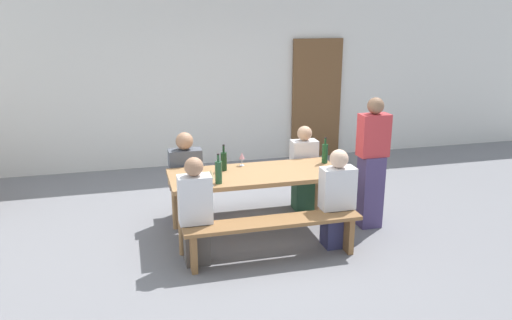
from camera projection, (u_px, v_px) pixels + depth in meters
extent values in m
plane|color=slate|center=(256.00, 232.00, 5.99)|extent=(24.00, 24.00, 0.00)
cube|color=silver|center=(209.00, 70.00, 8.41)|extent=(14.00, 0.20, 3.20)
cube|color=brown|center=(316.00, 99.00, 8.89)|extent=(0.90, 0.06, 2.10)
cube|color=#9E7247|center=(256.00, 175.00, 5.78)|extent=(1.99, 0.82, 0.05)
cylinder|color=#9E7247|center=(181.00, 224.00, 5.34)|extent=(0.07, 0.07, 0.70)
cylinder|color=#9E7247|center=(340.00, 208.00, 5.78)|extent=(0.07, 0.07, 0.70)
cylinder|color=#9E7247|center=(175.00, 201.00, 5.99)|extent=(0.07, 0.07, 0.70)
cylinder|color=#9E7247|center=(318.00, 188.00, 6.44)|extent=(0.07, 0.07, 0.70)
cube|color=olive|center=(273.00, 222.00, 5.21)|extent=(1.89, 0.30, 0.04)
cube|color=olive|center=(193.00, 251.00, 5.06)|extent=(0.06, 0.24, 0.41)
cube|color=olive|center=(347.00, 233.00, 5.47)|extent=(0.06, 0.24, 0.41)
cube|color=olive|center=(242.00, 180.00, 6.53)|extent=(1.89, 0.30, 0.04)
cube|color=olive|center=(178.00, 202.00, 6.38)|extent=(0.06, 0.24, 0.41)
cube|color=olive|center=(303.00, 190.00, 6.80)|extent=(0.06, 0.24, 0.41)
cylinder|color=#143319|center=(224.00, 162.00, 5.82)|extent=(0.07, 0.07, 0.22)
cylinder|color=#143319|center=(224.00, 149.00, 5.78)|extent=(0.02, 0.02, 0.08)
cylinder|color=black|center=(223.00, 145.00, 5.77)|extent=(0.03, 0.03, 0.01)
cylinder|color=#194723|center=(325.00, 154.00, 6.11)|extent=(0.07, 0.07, 0.23)
cylinder|color=#194723|center=(325.00, 141.00, 6.07)|extent=(0.03, 0.03, 0.08)
cylinder|color=black|center=(325.00, 138.00, 6.06)|extent=(0.03, 0.03, 0.01)
cylinder|color=#234C2D|center=(219.00, 172.00, 5.38)|extent=(0.08, 0.08, 0.24)
cylinder|color=#234C2D|center=(218.00, 158.00, 5.33)|extent=(0.03, 0.03, 0.08)
cylinder|color=black|center=(218.00, 154.00, 5.32)|extent=(0.03, 0.03, 0.01)
cylinder|color=silver|center=(242.00, 165.00, 6.03)|extent=(0.06, 0.06, 0.01)
cylinder|color=silver|center=(242.00, 162.00, 6.02)|extent=(0.01, 0.01, 0.08)
cone|color=#D18C93|center=(242.00, 156.00, 6.00)|extent=(0.07, 0.07, 0.08)
cylinder|color=silver|center=(211.00, 186.00, 5.32)|extent=(0.06, 0.06, 0.01)
cylinder|color=silver|center=(211.00, 182.00, 5.31)|extent=(0.01, 0.01, 0.08)
cone|color=beige|center=(211.00, 174.00, 5.28)|extent=(0.08, 0.08, 0.10)
cube|color=#58514C|center=(197.00, 242.00, 5.21)|extent=(0.25, 0.24, 0.45)
cube|color=silver|center=(195.00, 199.00, 5.08)|extent=(0.34, 0.20, 0.50)
sphere|color=#A87A5B|center=(194.00, 167.00, 4.98)|extent=(0.19, 0.19, 0.19)
cube|color=navy|center=(336.00, 227.00, 5.59)|extent=(0.28, 0.24, 0.45)
cube|color=silver|center=(338.00, 188.00, 5.46)|extent=(0.37, 0.20, 0.46)
sphere|color=beige|center=(339.00, 159.00, 5.37)|extent=(0.20, 0.20, 0.20)
cube|color=#3B2746|center=(187.00, 204.00, 6.26)|extent=(0.30, 0.24, 0.45)
cube|color=#4C515B|center=(186.00, 168.00, 6.13)|extent=(0.40, 0.20, 0.48)
sphere|color=#A87A5B|center=(184.00, 141.00, 6.04)|extent=(0.21, 0.21, 0.21)
cube|color=#285238|center=(303.00, 193.00, 6.64)|extent=(0.25, 0.24, 0.45)
cube|color=silver|center=(304.00, 159.00, 6.50)|extent=(0.33, 0.20, 0.49)
sphere|color=tan|center=(305.00, 133.00, 6.41)|extent=(0.19, 0.19, 0.19)
cube|color=#483A69|center=(370.00, 191.00, 6.06)|extent=(0.26, 0.24, 0.89)
cube|color=#C6383D|center=(374.00, 135.00, 5.86)|extent=(0.35, 0.20, 0.50)
sphere|color=#846047|center=(376.00, 106.00, 5.76)|extent=(0.19, 0.19, 0.19)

